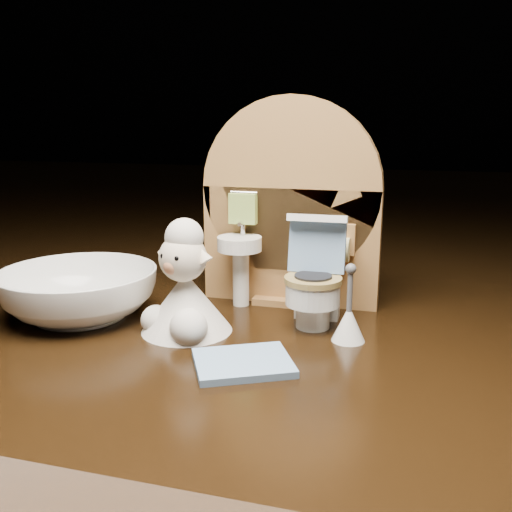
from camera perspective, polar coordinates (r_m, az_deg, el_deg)
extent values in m
cube|color=black|center=(0.39, 1.18, -14.32)|extent=(2.50, 2.50, 0.10)
cube|color=#A5723D|center=(0.42, 3.48, 1.04)|extent=(0.13, 0.02, 0.09)
cylinder|color=#A5723D|center=(0.41, 3.56, 6.85)|extent=(0.13, 0.02, 0.13)
cube|color=#A5723D|center=(0.43, 3.40, -4.21)|extent=(0.05, 0.04, 0.01)
cylinder|color=white|center=(0.42, -1.52, -2.02)|extent=(0.01, 0.01, 0.04)
cylinder|color=white|center=(0.41, -1.67, 1.24)|extent=(0.03, 0.03, 0.01)
cylinder|color=silver|center=(0.42, -1.31, 2.85)|extent=(0.00, 0.00, 0.01)
cube|color=#98B74F|center=(0.41, -1.32, 4.75)|extent=(0.02, 0.01, 0.02)
cube|color=#A5723D|center=(0.40, 8.18, 1.67)|extent=(0.02, 0.01, 0.02)
cylinder|color=beige|center=(0.40, 8.04, 0.66)|extent=(0.02, 0.02, 0.02)
cylinder|color=white|center=(0.38, 5.70, -5.87)|extent=(0.02, 0.02, 0.02)
cylinder|color=white|center=(0.37, 5.70, -3.71)|extent=(0.04, 0.04, 0.01)
cylinder|color=olive|center=(0.37, 5.73, -2.40)|extent=(0.04, 0.04, 0.00)
cube|color=white|center=(0.39, 6.19, -3.02)|extent=(0.03, 0.01, 0.04)
cube|color=#7093BA|center=(0.38, 6.15, 1.15)|extent=(0.04, 0.01, 0.04)
cube|color=white|center=(0.37, 6.14, 3.76)|extent=(0.04, 0.01, 0.01)
cylinder|color=#8DA12F|center=(0.39, 7.53, 0.89)|extent=(0.01, 0.01, 0.01)
cube|color=#7093BA|center=(0.32, -1.31, -10.63)|extent=(0.07, 0.06, 0.00)
cone|color=white|center=(0.36, 9.25, -6.65)|extent=(0.02, 0.02, 0.02)
cylinder|color=#59595B|center=(0.35, 9.37, -3.48)|extent=(0.00, 0.00, 0.03)
sphere|color=#59595B|center=(0.35, 9.46, -1.28)|extent=(0.01, 0.01, 0.01)
cone|color=silver|center=(0.37, -7.00, -4.55)|extent=(0.06, 0.06, 0.04)
sphere|color=silver|center=(0.35, -6.76, -7.11)|extent=(0.02, 0.02, 0.02)
sphere|color=silver|center=(0.38, -9.97, -6.32)|extent=(0.02, 0.02, 0.02)
sphere|color=beige|center=(0.36, -7.32, -0.18)|extent=(0.03, 0.03, 0.03)
sphere|color=tan|center=(0.35, -8.39, -1.00)|extent=(0.01, 0.01, 0.01)
sphere|color=silver|center=(0.36, -7.19, 1.86)|extent=(0.02, 0.02, 0.02)
cone|color=beige|center=(0.37, -8.83, 0.73)|extent=(0.02, 0.01, 0.01)
cone|color=beige|center=(0.35, -5.39, 0.22)|extent=(0.02, 0.01, 0.01)
sphere|color=black|center=(0.35, -9.25, -0.02)|extent=(0.00, 0.00, 0.00)
sphere|color=black|center=(0.35, -7.89, -0.23)|extent=(0.00, 0.00, 0.00)
imported|color=white|center=(0.41, -17.27, -3.59)|extent=(0.13, 0.13, 0.03)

